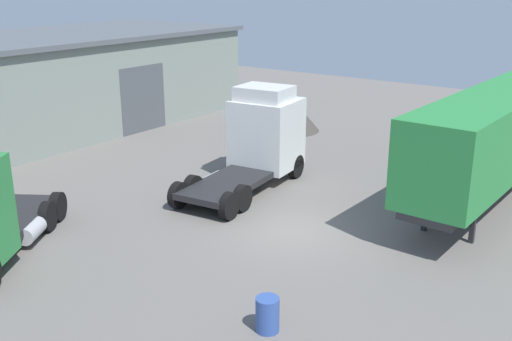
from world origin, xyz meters
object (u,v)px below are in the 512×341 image
gravel_pile (289,113)px  tractor_unit_white (260,138)px  container_trailer_green (495,134)px  oil_drum (267,314)px

gravel_pile → tractor_unit_white: bearing=-155.0°
tractor_unit_white → container_trailer_green: 9.00m
container_trailer_green → gravel_pile: 13.23m
container_trailer_green → tractor_unit_white: bearing=-68.2°
gravel_pile → oil_drum: bearing=-148.6°
tractor_unit_white → gravel_pile: bearing=18.9°
container_trailer_green → oil_drum: size_ratio=14.10×
tractor_unit_white → gravel_pile: size_ratio=1.97×
tractor_unit_white → oil_drum: bearing=-149.7°
tractor_unit_white → container_trailer_green: bearing=-76.5°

